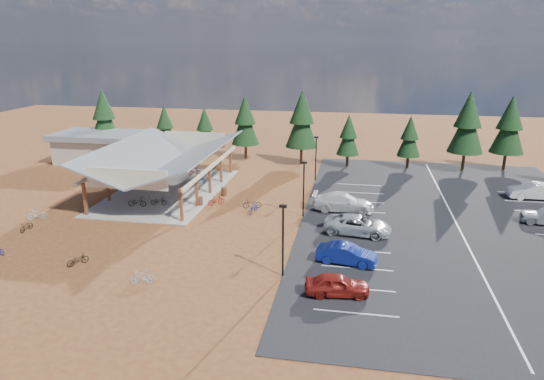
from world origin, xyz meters
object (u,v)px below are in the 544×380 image
object	(u,v)px
bike_16	(252,204)
bike_6	(200,179)
lamp_post_2	(316,155)
car_3	(343,202)
bike_7	(194,171)
trash_bin_0	(200,201)
bike_13	(142,277)
car_0	(337,285)
bike_4	(159,201)
bike_15	(216,200)
bike_5	(166,198)
bike_2	(155,182)
bike_14	(253,208)
trash_bin_1	(224,192)
lamp_post_1	(304,185)
bike_pavilion	(167,157)
bike_1	(146,198)
bike_3	(173,169)
bike_9	(37,215)
outbuilding	(99,147)
car_2	(358,225)
bike_0	(137,202)
bike_8	(26,227)
car_9	(534,191)
bike_12	(78,260)
lamp_post_0	(283,235)
car_1	(347,254)

from	to	relation	value
bike_16	bike_6	bearing A→B (deg)	-151.63
lamp_post_2	car_3	xyz separation A→B (m)	(3.54, -9.95, -2.11)
bike_7	trash_bin_0	bearing A→B (deg)	-147.58
bike_13	car_0	bearing A→B (deg)	78.90
bike_4	bike_15	distance (m)	5.56
car_3	bike_13	bearing A→B (deg)	143.50
trash_bin_0	bike_6	world-z (taller)	bike_6
bike_4	bike_5	world-z (taller)	bike_5
bike_2	bike_7	bearing A→B (deg)	-47.44
bike_14	car_3	size ratio (longest dim) A/B	0.32
trash_bin_1	lamp_post_1	bearing A→B (deg)	-27.62
bike_15	car_0	world-z (taller)	car_0
trash_bin_0	bike_13	world-z (taller)	bike_13
bike_pavilion	lamp_post_2	size ratio (longest dim) A/B	3.77
bike_1	bike_5	size ratio (longest dim) A/B	1.02
bike_3	car_3	distance (m)	22.91
bike_9	bike_14	world-z (taller)	bike_9
bike_4	bike_15	world-z (taller)	bike_15
outbuilding	bike_2	xyz separation A→B (m)	(11.76, -9.41, -1.53)
bike_1	car_2	bearing A→B (deg)	-89.94
bike_0	trash_bin_0	bearing A→B (deg)	-83.54
bike_8	bike_0	bearing A→B (deg)	50.45
lamp_post_1	bike_8	distance (m)	24.00
trash_bin_1	bike_15	distance (m)	3.03
bike_3	car_9	size ratio (longest dim) A/B	0.37
bike_pavilion	outbuilding	world-z (taller)	bike_pavilion
bike_6	lamp_post_2	bearing A→B (deg)	-58.63
bike_1	bike_13	xyz separation A→B (m)	(6.80, -15.72, -0.08)
bike_0	car_2	bearing A→B (deg)	-106.57
outbuilding	bike_5	bearing A→B (deg)	-44.07
bike_9	bike_12	distance (m)	11.61
outbuilding	bike_1	size ratio (longest dim) A/B	7.09
trash_bin_0	trash_bin_1	world-z (taller)	same
bike_pavilion	car_0	xyz separation A→B (m)	(18.78, -18.99, -3.09)
bike_2	bike_6	size ratio (longest dim) A/B	0.94
trash_bin_0	bike_14	bearing A→B (deg)	-11.07
outbuilding	bike_12	distance (m)	32.31
bike_0	car_3	xyz separation A→B (m)	(19.56, 2.49, 0.32)
bike_2	lamp_post_0	bearing A→B (deg)	-152.36
outbuilding	car_3	world-z (taller)	outbuilding
trash_bin_1	bike_2	size ratio (longest dim) A/B	0.59
lamp_post_2	bike_9	xyz separation A→B (m)	(-23.39, -17.22, -2.47)
trash_bin_0	trash_bin_1	size ratio (longest dim) A/B	1.00
car_0	bike_12	bearing A→B (deg)	79.51
trash_bin_1	car_9	xyz separation A→B (m)	(31.14, 4.44, 0.41)
lamp_post_1	car_1	xyz separation A→B (m)	(4.24, -9.32, -2.23)
car_3	bike_7	bearing A→B (deg)	62.73
bike_15	car_0	bearing A→B (deg)	-174.53
bike_1	car_0	xyz separation A→B (m)	(19.51, -14.92, 0.17)
lamp_post_1	bike_9	world-z (taller)	lamp_post_1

